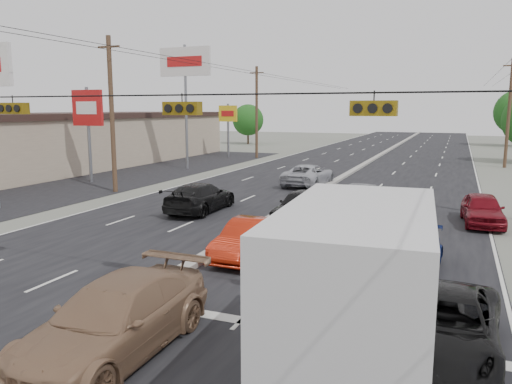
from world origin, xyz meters
TOP-DOWN VIEW (x-y plane):
  - ground at (0.00, 0.00)m, footprint 200.00×200.00m
  - road_surface at (0.00, 30.00)m, footprint 20.00×160.00m
  - center_median at (0.00, 30.00)m, footprint 0.50×160.00m
  - strip_mall at (-26.00, 25.00)m, footprint 12.00×42.00m
  - parking_lot at (-17.00, 25.00)m, footprint 10.00×42.00m
  - utility_pole_left_b at (-12.50, 15.00)m, footprint 1.60×0.30m
  - utility_pole_left_c at (-12.50, 40.00)m, footprint 1.60×0.30m
  - utility_pole_right_c at (12.50, 40.00)m, footprint 1.60×0.30m
  - traffic_signals at (1.40, 0.00)m, footprint 25.00×0.30m
  - pole_sign_mid at (-17.00, 18.00)m, footprint 2.60×0.25m
  - pole_sign_billboard at (-14.50, 28.00)m, footprint 5.00×0.25m
  - pole_sign_far at (-16.00, 40.00)m, footprint 2.20×0.25m
  - tree_left_far at (-22.00, 60.00)m, footprint 4.80×4.80m
  - box_truck at (6.71, -2.20)m, footprint 2.99×7.44m
  - tan_sedan at (1.51, -3.15)m, footprint 2.30×5.63m
  - red_sedan at (1.40, 4.74)m, footprint 1.53×4.25m
  - black_suv at (8.33, -0.41)m, footprint 2.48×5.03m
  - queue_car_a at (1.41, 11.32)m, footprint 2.22×4.62m
  - queue_car_b at (5.43, 8.29)m, footprint 2.18×4.94m
  - queue_car_c at (3.50, 14.84)m, footprint 2.86×5.24m
  - queue_car_d at (7.06, 5.21)m, footprint 2.19×4.53m
  - queue_car_e at (9.60, 13.77)m, footprint 2.06×4.43m
  - oncoming_near at (-4.24, 11.47)m, footprint 2.24×5.33m
  - oncoming_far at (-1.40, 22.35)m, footprint 2.87×5.64m

SIDE VIEW (x-z plane):
  - ground at x=0.00m, z-range 0.00..0.00m
  - road_surface at x=0.00m, z-range -0.01..0.01m
  - parking_lot at x=-17.00m, z-range -0.01..0.01m
  - center_median at x=0.00m, z-range 0.00..0.20m
  - queue_car_d at x=7.06m, z-range 0.00..1.27m
  - black_suv at x=8.33m, z-range 0.00..1.37m
  - queue_car_c at x=3.50m, z-range 0.00..1.39m
  - red_sedan at x=1.40m, z-range 0.00..1.39m
  - queue_car_e at x=9.60m, z-range 0.00..1.47m
  - queue_car_a at x=1.41m, z-range 0.00..1.52m
  - oncoming_far at x=-1.40m, z-range 0.00..1.53m
  - oncoming_near at x=-4.24m, z-range 0.00..1.54m
  - queue_car_b at x=5.43m, z-range 0.00..1.58m
  - tan_sedan at x=1.51m, z-range 0.00..1.63m
  - box_truck at x=6.71m, z-range 0.05..3.75m
  - strip_mall at x=-26.00m, z-range 0.00..4.60m
  - tree_left_far at x=-22.00m, z-range 0.66..6.78m
  - pole_sign_far at x=-16.00m, z-range 1.41..7.41m
  - utility_pole_left_b at x=-12.50m, z-range 0.11..10.11m
  - utility_pole_left_c at x=-12.50m, z-range 0.11..10.11m
  - utility_pole_right_c at x=12.50m, z-range 0.11..10.11m
  - pole_sign_mid at x=-17.00m, z-range 1.61..8.61m
  - traffic_signals at x=1.40m, z-range 5.22..5.77m
  - pole_sign_billboard at x=-14.50m, z-range 3.37..14.37m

